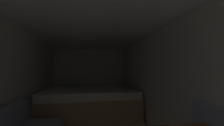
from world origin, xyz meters
The scene contains 5 objects.
wall_back centered at (0.00, 5.03, 1.05)m, with size 2.73×0.05×2.11m, color silver.
wall_left centered at (-1.34, 2.26, 1.05)m, with size 0.05×5.49×2.11m, color silver.
wall_right centered at (1.34, 2.26, 1.05)m, with size 0.05×5.49×2.11m, color silver.
ceiling_slab centered at (0.00, 2.26, 2.13)m, with size 2.73×5.49×0.05m, color white.
bed centered at (0.00, 3.93, 0.38)m, with size 2.51×2.06×0.94m.
Camera 1 is at (-0.07, -0.26, 1.30)m, focal length 21.86 mm.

